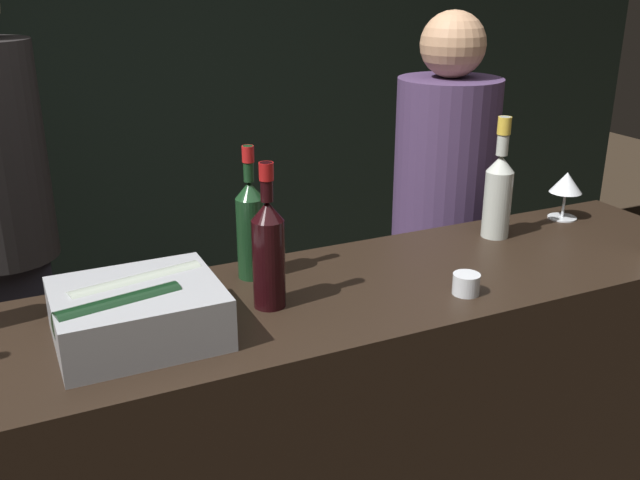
{
  "coord_description": "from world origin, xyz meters",
  "views": [
    {
      "loc": [
        -0.65,
        -1.1,
        1.8
      ],
      "look_at": [
        0.0,
        0.29,
        1.22
      ],
      "focal_mm": 40.0,
      "sensor_mm": 36.0,
      "label": 1
    }
  ],
  "objects_px": {
    "candle_votive": "(466,284)",
    "rose_wine_bottle": "(498,190)",
    "wine_glass": "(566,184)",
    "ice_bin_with_bottles": "(136,311)",
    "red_wine_bottle_tall": "(268,249)",
    "person_blond_tee": "(441,233)",
    "red_wine_bottle_burgundy": "(251,225)"
  },
  "relations": [
    {
      "from": "candle_votive",
      "to": "rose_wine_bottle",
      "type": "relative_size",
      "value": 0.19
    },
    {
      "from": "candle_votive",
      "to": "red_wine_bottle_tall",
      "type": "height_order",
      "value": "red_wine_bottle_tall"
    },
    {
      "from": "ice_bin_with_bottles",
      "to": "rose_wine_bottle",
      "type": "height_order",
      "value": "rose_wine_bottle"
    },
    {
      "from": "red_wine_bottle_burgundy",
      "to": "ice_bin_with_bottles",
      "type": "bearing_deg",
      "value": -148.19
    },
    {
      "from": "ice_bin_with_bottles",
      "to": "red_wine_bottle_tall",
      "type": "relative_size",
      "value": 1.0
    },
    {
      "from": "wine_glass",
      "to": "red_wine_bottle_tall",
      "type": "bearing_deg",
      "value": -169.84
    },
    {
      "from": "red_wine_bottle_burgundy",
      "to": "rose_wine_bottle",
      "type": "bearing_deg",
      "value": -1.92
    },
    {
      "from": "rose_wine_bottle",
      "to": "person_blond_tee",
      "type": "bearing_deg",
      "value": 73.78
    },
    {
      "from": "candle_votive",
      "to": "rose_wine_bottle",
      "type": "distance_m",
      "value": 0.43
    },
    {
      "from": "wine_glass",
      "to": "red_wine_bottle_tall",
      "type": "relative_size",
      "value": 0.43
    },
    {
      "from": "rose_wine_bottle",
      "to": "ice_bin_with_bottles",
      "type": "bearing_deg",
      "value": -170.49
    },
    {
      "from": "red_wine_bottle_burgundy",
      "to": "person_blond_tee",
      "type": "relative_size",
      "value": 0.19
    },
    {
      "from": "wine_glass",
      "to": "candle_votive",
      "type": "bearing_deg",
      "value": -151.52
    },
    {
      "from": "wine_glass",
      "to": "person_blond_tee",
      "type": "xyz_separation_m",
      "value": [
        -0.16,
        0.39,
        -0.26
      ]
    },
    {
      "from": "ice_bin_with_bottles",
      "to": "wine_glass",
      "type": "distance_m",
      "value": 1.33
    },
    {
      "from": "red_wine_bottle_tall",
      "to": "wine_glass",
      "type": "bearing_deg",
      "value": 10.16
    },
    {
      "from": "red_wine_bottle_tall",
      "to": "red_wine_bottle_burgundy",
      "type": "height_order",
      "value": "red_wine_bottle_tall"
    },
    {
      "from": "wine_glass",
      "to": "red_wine_bottle_burgundy",
      "type": "distance_m",
      "value": 0.99
    },
    {
      "from": "candle_votive",
      "to": "red_wine_bottle_tall",
      "type": "distance_m",
      "value": 0.47
    },
    {
      "from": "ice_bin_with_bottles",
      "to": "wine_glass",
      "type": "bearing_deg",
      "value": 9.07
    },
    {
      "from": "candle_votive",
      "to": "person_blond_tee",
      "type": "xyz_separation_m",
      "value": [
        0.43,
        0.71,
        -0.18
      ]
    },
    {
      "from": "red_wine_bottle_tall",
      "to": "person_blond_tee",
      "type": "xyz_separation_m",
      "value": [
        0.86,
        0.58,
        -0.29
      ]
    },
    {
      "from": "candle_votive",
      "to": "wine_glass",
      "type": "bearing_deg",
      "value": 28.48
    },
    {
      "from": "rose_wine_bottle",
      "to": "wine_glass",
      "type": "bearing_deg",
      "value": 7.45
    },
    {
      "from": "rose_wine_bottle",
      "to": "person_blond_tee",
      "type": "distance_m",
      "value": 0.54
    },
    {
      "from": "wine_glass",
      "to": "red_wine_bottle_burgundy",
      "type": "relative_size",
      "value": 0.44
    },
    {
      "from": "rose_wine_bottle",
      "to": "person_blond_tee",
      "type": "height_order",
      "value": "person_blond_tee"
    },
    {
      "from": "wine_glass",
      "to": "candle_votive",
      "type": "height_order",
      "value": "wine_glass"
    },
    {
      "from": "ice_bin_with_bottles",
      "to": "candle_votive",
      "type": "bearing_deg",
      "value": -8.38
    },
    {
      "from": "candle_votive",
      "to": "red_wine_bottle_burgundy",
      "type": "height_order",
      "value": "red_wine_bottle_burgundy"
    },
    {
      "from": "rose_wine_bottle",
      "to": "red_wine_bottle_burgundy",
      "type": "relative_size",
      "value": 1.04
    },
    {
      "from": "candle_votive",
      "to": "ice_bin_with_bottles",
      "type": "bearing_deg",
      "value": 171.62
    }
  ]
}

